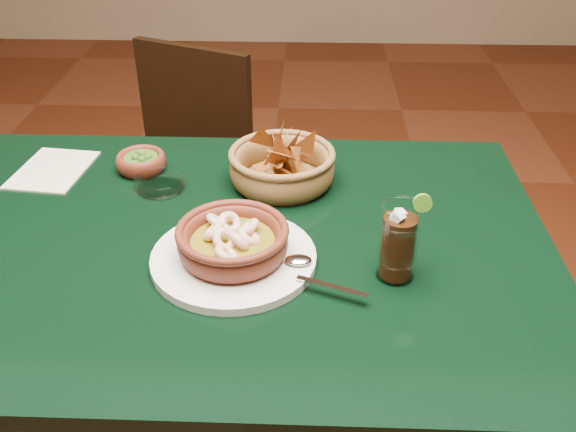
{
  "coord_description": "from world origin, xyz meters",
  "views": [
    {
      "loc": [
        0.17,
        -0.92,
        1.39
      ],
      "look_at": [
        0.14,
        -0.02,
        0.81
      ],
      "focal_mm": 40.0,
      "sensor_mm": 36.0,
      "label": 1
    }
  ],
  "objects_px": {
    "shrimp_plate": "(233,246)",
    "chip_basket": "(282,166)",
    "dining_chair": "(179,183)",
    "cola_drink": "(398,242)",
    "dining_table": "(212,281)"
  },
  "relations": [
    {
      "from": "dining_chair",
      "to": "cola_drink",
      "type": "height_order",
      "value": "cola_drink"
    },
    {
      "from": "dining_chair",
      "to": "shrimp_plate",
      "type": "relative_size",
      "value": 2.36
    },
    {
      "from": "dining_table",
      "to": "cola_drink",
      "type": "relative_size",
      "value": 7.88
    },
    {
      "from": "dining_table",
      "to": "dining_chair",
      "type": "relative_size",
      "value": 1.44
    },
    {
      "from": "dining_chair",
      "to": "chip_basket",
      "type": "xyz_separation_m",
      "value": [
        0.33,
        -0.5,
        0.33
      ]
    },
    {
      "from": "dining_table",
      "to": "dining_chair",
      "type": "xyz_separation_m",
      "value": [
        -0.21,
        0.7,
        -0.19
      ]
    },
    {
      "from": "dining_table",
      "to": "chip_basket",
      "type": "bearing_deg",
      "value": 58.58
    },
    {
      "from": "dining_chair",
      "to": "chip_basket",
      "type": "bearing_deg",
      "value": -56.92
    },
    {
      "from": "dining_chair",
      "to": "chip_basket",
      "type": "height_order",
      "value": "chip_basket"
    },
    {
      "from": "cola_drink",
      "to": "chip_basket",
      "type": "bearing_deg",
      "value": 123.53
    },
    {
      "from": "dining_table",
      "to": "chip_basket",
      "type": "height_order",
      "value": "chip_basket"
    },
    {
      "from": "shrimp_plate",
      "to": "chip_basket",
      "type": "xyz_separation_m",
      "value": [
        0.07,
        0.27,
        0.01
      ]
    },
    {
      "from": "cola_drink",
      "to": "dining_chair",
      "type": "bearing_deg",
      "value": 123.25
    },
    {
      "from": "dining_table",
      "to": "cola_drink",
      "type": "xyz_separation_m",
      "value": [
        0.32,
        -0.1,
        0.16
      ]
    },
    {
      "from": "dining_chair",
      "to": "chip_basket",
      "type": "relative_size",
      "value": 3.44
    }
  ]
}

